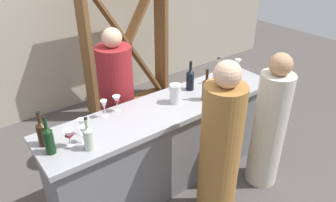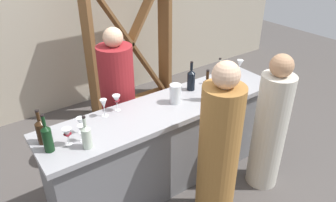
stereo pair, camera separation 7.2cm
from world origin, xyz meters
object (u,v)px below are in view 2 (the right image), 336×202
wine_bottle_second_right_amber_brown (207,89)px  wine_glass_near_left (82,130)px  wine_glass_far_right (117,100)px  person_right_guest (119,106)px  wine_glass_near_right (80,122)px  water_pitcher (175,94)px  person_center_guest (218,153)px  wine_bottle_far_right_clear_pale (219,74)px  wine_glass_near_center (67,134)px  wine_bottle_second_left_dark_green (47,137)px  person_left_guest (270,128)px  wine_rack (130,43)px  wine_bottle_leftmost_amber_brown (41,131)px  wine_glass_far_center (104,104)px  wine_bottle_center_clear_pale (86,136)px  wine_glass_far_left (240,64)px  wine_bottle_rightmost_near_black (191,79)px

wine_bottle_second_right_amber_brown → wine_glass_near_left: (-1.25, 0.06, -0.02)m
wine_glass_far_right → person_right_guest: size_ratio=0.10×
wine_glass_near_right → water_pitcher: 0.94m
water_pitcher → person_center_guest: size_ratio=0.12×
wine_bottle_second_right_amber_brown → water_pitcher: bearing=153.5°
wine_bottle_far_right_clear_pale → wine_glass_near_center: 1.72m
wine_bottle_second_left_dark_green → person_left_guest: size_ratio=0.22×
wine_rack → water_pitcher: 1.70m
wine_rack → wine_glass_far_right: wine_rack is taller
wine_bottle_second_right_amber_brown → wine_glass_near_left: bearing=177.2°
wine_bottle_leftmost_amber_brown → person_right_guest: bearing=27.5°
wine_bottle_leftmost_amber_brown → wine_glass_far_center: 0.58m
water_pitcher → person_right_guest: (-0.34, 0.56, -0.28)m
wine_glass_near_left → person_left_guest: bearing=-17.9°
wine_bottle_second_left_dark_green → wine_bottle_far_right_clear_pale: bearing=3.3°
wine_bottle_leftmost_amber_brown → person_center_guest: size_ratio=0.19×
wine_rack → person_right_guest: 1.35m
wine_glass_far_right → water_pitcher: water_pitcher is taller
water_pitcher → person_right_guest: bearing=121.4°
wine_bottle_second_right_amber_brown → wine_glass_near_right: size_ratio=2.21×
wine_rack → wine_bottle_second_left_dark_green: (-1.66, -1.68, 0.06)m
wine_bottle_center_clear_pale → wine_bottle_far_right_clear_pale: 1.62m
wine_bottle_far_right_clear_pale → wine_glass_near_right: wine_bottle_far_right_clear_pale is taller
wine_glass_near_right → wine_rack: bearing=49.5°
wine_glass_near_right → water_pitcher: (0.94, -0.04, -0.01)m
wine_glass_near_left → person_center_guest: 1.15m
wine_bottle_center_clear_pale → wine_bottle_second_right_amber_brown: size_ratio=0.87×
wine_glass_far_right → person_center_guest: bearing=-59.2°
wine_bottle_leftmost_amber_brown → wine_glass_far_center: bearing=8.3°
wine_bottle_second_right_amber_brown → wine_glass_far_center: wine_bottle_second_right_amber_brown is taller
wine_glass_far_left → water_pitcher: bearing=-173.3°
wine_glass_far_right → person_right_guest: 0.50m
wine_glass_near_right → wine_glass_far_left: 1.95m
wine_bottle_far_right_clear_pale → wine_bottle_second_left_dark_green: bearing=-176.7°
wine_glass_near_left → wine_glass_near_right: 0.12m
wine_bottle_far_right_clear_pale → wine_glass_far_center: bearing=175.2°
wine_bottle_rightmost_near_black → wine_glass_far_left: bearing=-0.5°
wine_rack → wine_bottle_far_right_clear_pale: 1.59m
wine_bottle_second_right_amber_brown → wine_bottle_far_right_clear_pale: size_ratio=1.09×
wine_bottle_second_left_dark_green → person_center_guest: size_ratio=0.21×
wine_glass_far_right → wine_bottle_far_right_clear_pale: bearing=-6.6°
wine_glass_near_left → person_center_guest: bearing=-31.2°
wine_bottle_second_left_dark_green → wine_glass_near_center: wine_bottle_second_left_dark_green is taller
wine_bottle_leftmost_amber_brown → water_pitcher: wine_bottle_leftmost_amber_brown is taller
wine_bottle_rightmost_near_black → wine_glass_far_center: 0.96m
wine_bottle_second_right_amber_brown → person_left_guest: size_ratio=0.22×
wine_bottle_second_right_amber_brown → wine_glass_far_center: bearing=161.9°
water_pitcher → person_left_guest: (0.71, -0.62, -0.34)m
wine_glass_near_left → water_pitcher: bearing=4.5°
wine_rack → person_center_guest: (-0.45, -2.29, -0.26)m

